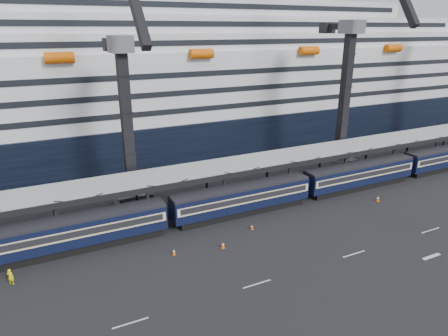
% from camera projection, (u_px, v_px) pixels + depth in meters
% --- Properties ---
extents(ground, '(260.00, 260.00, 0.00)m').
position_uv_depth(ground, '(342.00, 234.00, 46.81)').
color(ground, black).
rests_on(ground, ground).
extents(lane_markings, '(111.00, 4.27, 0.02)m').
position_uv_depth(lane_markings, '(429.00, 238.00, 45.77)').
color(lane_markings, beige).
rests_on(lane_markings, ground).
extents(train, '(133.05, 3.00, 4.05)m').
position_uv_depth(train, '(264.00, 193.00, 52.62)').
color(train, black).
rests_on(train, ground).
extents(canopy, '(130.00, 6.25, 5.53)m').
position_uv_depth(canopy, '(278.00, 158.00, 56.93)').
color(canopy, gray).
rests_on(canopy, ground).
extents(cruise_ship, '(214.09, 28.84, 34.00)m').
position_uv_depth(cruise_ship, '(188.00, 83.00, 81.23)').
color(cruise_ship, black).
rests_on(cruise_ship, ground).
extents(crane_dark_near, '(4.50, 17.75, 35.08)m').
position_uv_depth(crane_dark_near, '(127.00, 119.00, 50.30)').
color(crane_dark_near, '#47494E').
rests_on(crane_dark_near, ground).
extents(crane_dark_mid, '(4.50, 18.24, 39.64)m').
position_uv_depth(crane_dark_mid, '(347.00, 91.00, 63.52)').
color(crane_dark_mid, '#47494E').
rests_on(crane_dark_mid, ground).
extents(worker, '(0.71, 0.63, 1.64)m').
position_uv_depth(worker, '(10.00, 277.00, 37.32)').
color(worker, '#F4F70D').
rests_on(worker, ground).
extents(traffic_cone_b, '(0.36, 0.36, 0.72)m').
position_uv_depth(traffic_cone_b, '(174.00, 252.00, 42.37)').
color(traffic_cone_b, '#D55606').
rests_on(traffic_cone_b, ground).
extents(traffic_cone_c, '(0.39, 0.39, 0.78)m').
position_uv_depth(traffic_cone_c, '(223.00, 245.00, 43.65)').
color(traffic_cone_c, '#D55606').
rests_on(traffic_cone_c, ground).
extents(traffic_cone_d, '(0.34, 0.34, 0.68)m').
position_uv_depth(traffic_cone_d, '(252.00, 227.00, 47.73)').
color(traffic_cone_d, '#D55606').
rests_on(traffic_cone_d, ground).
extents(traffic_cone_e, '(0.43, 0.43, 0.87)m').
position_uv_depth(traffic_cone_e, '(378.00, 198.00, 55.44)').
color(traffic_cone_e, '#D55606').
rests_on(traffic_cone_e, ground).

